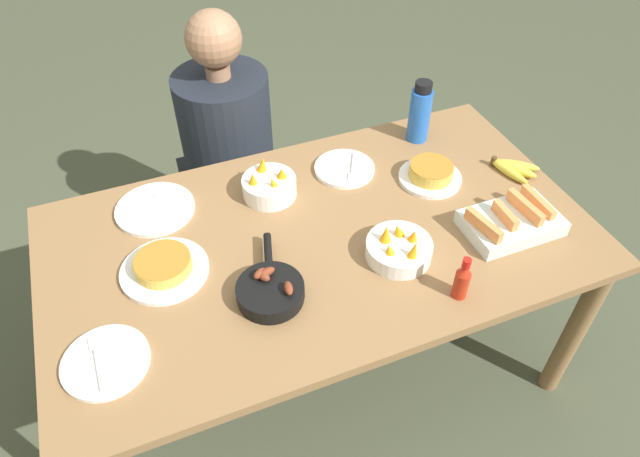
{
  "coord_description": "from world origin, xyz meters",
  "views": [
    {
      "loc": [
        -0.48,
        -1.19,
        2.03
      ],
      "look_at": [
        0.0,
        0.0,
        0.77
      ],
      "focal_mm": 32.0,
      "sensor_mm": 36.0,
      "label": 1
    }
  ],
  "objects_px": {
    "empty_plate_near_front": "(155,209)",
    "fruit_bowl_mango": "(399,248)",
    "melon_tray": "(511,221)",
    "empty_plate_far_left": "(345,169)",
    "banana_bunch": "(512,168)",
    "frittata_plate_center": "(431,174)",
    "person_figure": "(231,168)",
    "skillet": "(270,290)",
    "frittata_plate_side": "(164,267)",
    "hot_sauce_bottle": "(462,280)",
    "fruit_bowl_citrus": "(269,186)",
    "water_bottle": "(420,113)",
    "empty_plate_far_right": "(106,362)"
  },
  "relations": [
    {
      "from": "banana_bunch",
      "to": "person_figure",
      "type": "xyz_separation_m",
      "value": [
        -0.87,
        0.73,
        -0.28
      ]
    },
    {
      "from": "empty_plate_near_front",
      "to": "fruit_bowl_mango",
      "type": "relative_size",
      "value": 1.29
    },
    {
      "from": "banana_bunch",
      "to": "skillet",
      "type": "bearing_deg",
      "value": -167.34
    },
    {
      "from": "skillet",
      "to": "empty_plate_far_right",
      "type": "distance_m",
      "value": 0.47
    },
    {
      "from": "fruit_bowl_citrus",
      "to": "empty_plate_far_left",
      "type": "bearing_deg",
      "value": 4.81
    },
    {
      "from": "skillet",
      "to": "empty_plate_near_front",
      "type": "relative_size",
      "value": 1.2
    },
    {
      "from": "empty_plate_near_front",
      "to": "melon_tray",
      "type": "bearing_deg",
      "value": -26.09
    },
    {
      "from": "frittata_plate_side",
      "to": "hot_sauce_bottle",
      "type": "xyz_separation_m",
      "value": [
        0.77,
        -0.4,
        0.04
      ]
    },
    {
      "from": "banana_bunch",
      "to": "melon_tray",
      "type": "xyz_separation_m",
      "value": [
        -0.18,
        -0.24,
        0.01
      ]
    },
    {
      "from": "skillet",
      "to": "frittata_plate_side",
      "type": "bearing_deg",
      "value": 67.89
    },
    {
      "from": "fruit_bowl_mango",
      "to": "hot_sauce_bottle",
      "type": "xyz_separation_m",
      "value": [
        0.09,
        -0.2,
        0.03
      ]
    },
    {
      "from": "melon_tray",
      "to": "person_figure",
      "type": "relative_size",
      "value": 0.26
    },
    {
      "from": "banana_bunch",
      "to": "person_figure",
      "type": "height_order",
      "value": "person_figure"
    },
    {
      "from": "banana_bunch",
      "to": "fruit_bowl_mango",
      "type": "xyz_separation_m",
      "value": [
        -0.57,
        -0.21,
        0.02
      ]
    },
    {
      "from": "banana_bunch",
      "to": "water_bottle",
      "type": "height_order",
      "value": "water_bottle"
    },
    {
      "from": "melon_tray",
      "to": "frittata_plate_center",
      "type": "height_order",
      "value": "melon_tray"
    },
    {
      "from": "frittata_plate_side",
      "to": "hot_sauce_bottle",
      "type": "height_order",
      "value": "hot_sauce_bottle"
    },
    {
      "from": "empty_plate_far_left",
      "to": "water_bottle",
      "type": "bearing_deg",
      "value": 13.18
    },
    {
      "from": "fruit_bowl_citrus",
      "to": "hot_sauce_bottle",
      "type": "bearing_deg",
      "value": -59.56
    },
    {
      "from": "banana_bunch",
      "to": "hot_sauce_bottle",
      "type": "xyz_separation_m",
      "value": [
        -0.48,
        -0.42,
        0.05
      ]
    },
    {
      "from": "skillet",
      "to": "empty_plate_near_front",
      "type": "distance_m",
      "value": 0.55
    },
    {
      "from": "fruit_bowl_citrus",
      "to": "hot_sauce_bottle",
      "type": "height_order",
      "value": "hot_sauce_bottle"
    },
    {
      "from": "frittata_plate_center",
      "to": "empty_plate_far_right",
      "type": "distance_m",
      "value": 1.21
    },
    {
      "from": "banana_bunch",
      "to": "water_bottle",
      "type": "bearing_deg",
      "value": 125.0
    },
    {
      "from": "banana_bunch",
      "to": "hot_sauce_bottle",
      "type": "distance_m",
      "value": 0.64
    },
    {
      "from": "hot_sauce_bottle",
      "to": "person_figure",
      "type": "bearing_deg",
      "value": 108.65
    },
    {
      "from": "melon_tray",
      "to": "water_bottle",
      "type": "bearing_deg",
      "value": 93.78
    },
    {
      "from": "frittata_plate_center",
      "to": "empty_plate_far_left",
      "type": "relative_size",
      "value": 1.02
    },
    {
      "from": "frittata_plate_side",
      "to": "frittata_plate_center",
      "type": "bearing_deg",
      "value": 5.15
    },
    {
      "from": "empty_plate_far_right",
      "to": "fruit_bowl_citrus",
      "type": "bearing_deg",
      "value": 38.39
    },
    {
      "from": "fruit_bowl_citrus",
      "to": "person_figure",
      "type": "height_order",
      "value": "person_figure"
    },
    {
      "from": "fruit_bowl_citrus",
      "to": "water_bottle",
      "type": "height_order",
      "value": "water_bottle"
    },
    {
      "from": "skillet",
      "to": "hot_sauce_bottle",
      "type": "height_order",
      "value": "hot_sauce_bottle"
    },
    {
      "from": "empty_plate_far_left",
      "to": "hot_sauce_bottle",
      "type": "xyz_separation_m",
      "value": [
        0.07,
        -0.65,
        0.06
      ]
    },
    {
      "from": "melon_tray",
      "to": "frittata_plate_side",
      "type": "height_order",
      "value": "melon_tray"
    },
    {
      "from": "banana_bunch",
      "to": "hot_sauce_bottle",
      "type": "height_order",
      "value": "hot_sauce_bottle"
    },
    {
      "from": "frittata_plate_center",
      "to": "person_figure",
      "type": "distance_m",
      "value": 0.92
    },
    {
      "from": "melon_tray",
      "to": "frittata_plate_center",
      "type": "distance_m",
      "value": 0.33
    },
    {
      "from": "frittata_plate_side",
      "to": "fruit_bowl_citrus",
      "type": "xyz_separation_m",
      "value": [
        0.4,
        0.22,
        0.02
      ]
    },
    {
      "from": "banana_bunch",
      "to": "fruit_bowl_mango",
      "type": "distance_m",
      "value": 0.61
    },
    {
      "from": "empty_plate_far_left",
      "to": "melon_tray",
      "type": "bearing_deg",
      "value": -51.72
    },
    {
      "from": "banana_bunch",
      "to": "melon_tray",
      "type": "height_order",
      "value": "melon_tray"
    },
    {
      "from": "melon_tray",
      "to": "empty_plate_far_left",
      "type": "relative_size",
      "value": 1.4
    },
    {
      "from": "melon_tray",
      "to": "fruit_bowl_citrus",
      "type": "distance_m",
      "value": 0.8
    },
    {
      "from": "skillet",
      "to": "person_figure",
      "type": "height_order",
      "value": "person_figure"
    },
    {
      "from": "frittata_plate_center",
      "to": "fruit_bowl_citrus",
      "type": "distance_m",
      "value": 0.57
    },
    {
      "from": "banana_bunch",
      "to": "empty_plate_near_front",
      "type": "xyz_separation_m",
      "value": [
        -1.23,
        0.27,
        -0.01
      ]
    },
    {
      "from": "frittata_plate_center",
      "to": "empty_plate_far_right",
      "type": "height_order",
      "value": "frittata_plate_center"
    },
    {
      "from": "empty_plate_far_left",
      "to": "fruit_bowl_citrus",
      "type": "bearing_deg",
      "value": -175.19
    },
    {
      "from": "melon_tray",
      "to": "empty_plate_near_front",
      "type": "height_order",
      "value": "melon_tray"
    }
  ]
}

